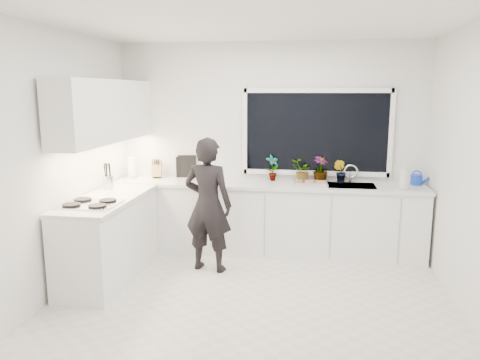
# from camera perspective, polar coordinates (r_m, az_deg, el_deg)

# --- Properties ---
(floor) EXTENTS (4.00, 3.50, 0.02)m
(floor) POSITION_cam_1_polar(r_m,az_deg,el_deg) (4.88, 1.53, -14.45)
(floor) COLOR beige
(floor) RESTS_ON ground
(wall_back) EXTENTS (4.00, 0.02, 2.70)m
(wall_back) POSITION_cam_1_polar(r_m,az_deg,el_deg) (6.21, 3.67, 4.09)
(wall_back) COLOR white
(wall_back) RESTS_ON ground
(wall_left) EXTENTS (0.02, 3.50, 2.70)m
(wall_left) POSITION_cam_1_polar(r_m,az_deg,el_deg) (5.13, -21.28, 1.95)
(wall_left) COLOR white
(wall_left) RESTS_ON ground
(wall_right) EXTENTS (0.02, 3.50, 2.70)m
(wall_right) POSITION_cam_1_polar(r_m,az_deg,el_deg) (4.67, 26.87, 0.72)
(wall_right) COLOR white
(wall_right) RESTS_ON ground
(ceiling) EXTENTS (4.00, 3.50, 0.02)m
(ceiling) POSITION_cam_1_polar(r_m,az_deg,el_deg) (4.46, 1.71, 19.00)
(ceiling) COLOR white
(ceiling) RESTS_ON wall_back
(window) EXTENTS (1.80, 0.02, 1.00)m
(window) POSITION_cam_1_polar(r_m,az_deg,el_deg) (6.13, 9.28, 5.77)
(window) COLOR black
(window) RESTS_ON wall_back
(base_cabinets_back) EXTENTS (3.92, 0.58, 0.88)m
(base_cabinets_back) POSITION_cam_1_polar(r_m,az_deg,el_deg) (6.08, 3.30, -4.79)
(base_cabinets_back) COLOR white
(base_cabinets_back) RESTS_ON floor
(base_cabinets_left) EXTENTS (0.58, 1.60, 0.88)m
(base_cabinets_left) POSITION_cam_1_polar(r_m,az_deg,el_deg) (5.48, -15.69, -6.96)
(base_cabinets_left) COLOR white
(base_cabinets_left) RESTS_ON floor
(countertop_back) EXTENTS (3.94, 0.62, 0.04)m
(countertop_back) POSITION_cam_1_polar(r_m,az_deg,el_deg) (5.96, 3.34, -0.56)
(countertop_back) COLOR silver
(countertop_back) RESTS_ON base_cabinets_back
(countertop_left) EXTENTS (0.62, 1.60, 0.04)m
(countertop_left) POSITION_cam_1_polar(r_m,az_deg,el_deg) (5.36, -15.94, -2.27)
(countertop_left) COLOR silver
(countertop_left) RESTS_ON base_cabinets_left
(upper_cabinets) EXTENTS (0.34, 2.10, 0.70)m
(upper_cabinets) POSITION_cam_1_polar(r_m,az_deg,el_deg) (5.60, -16.08, 8.10)
(upper_cabinets) COLOR white
(upper_cabinets) RESTS_ON wall_left
(sink) EXTENTS (0.58, 0.42, 0.14)m
(sink) POSITION_cam_1_polar(r_m,az_deg,el_deg) (5.98, 13.42, -1.11)
(sink) COLOR silver
(sink) RESTS_ON countertop_back
(faucet) EXTENTS (0.03, 0.03, 0.22)m
(faucet) POSITION_cam_1_polar(r_m,az_deg,el_deg) (6.14, 13.34, 0.73)
(faucet) COLOR silver
(faucet) RESTS_ON countertop_back
(stovetop) EXTENTS (0.56, 0.48, 0.03)m
(stovetop) POSITION_cam_1_polar(r_m,az_deg,el_deg) (5.05, -17.81, -2.75)
(stovetop) COLOR black
(stovetop) RESTS_ON countertop_left
(person) EXTENTS (0.63, 0.47, 1.57)m
(person) POSITION_cam_1_polar(r_m,az_deg,el_deg) (5.40, -3.92, -3.04)
(person) COLOR black
(person) RESTS_ON floor
(pizza_tray) EXTENTS (0.43, 0.33, 0.03)m
(pizza_tray) POSITION_cam_1_polar(r_m,az_deg,el_deg) (5.91, 8.63, -0.42)
(pizza_tray) COLOR silver
(pizza_tray) RESTS_ON countertop_back
(pizza) EXTENTS (0.39, 0.29, 0.01)m
(pizza) POSITION_cam_1_polar(r_m,az_deg,el_deg) (5.91, 8.64, -0.26)
(pizza) COLOR red
(pizza) RESTS_ON pizza_tray
(watering_can) EXTENTS (0.15, 0.15, 0.13)m
(watering_can) POSITION_cam_1_polar(r_m,az_deg,el_deg) (6.23, 20.70, 0.03)
(watering_can) COLOR #143CC2
(watering_can) RESTS_ON countertop_back
(paper_towel_roll) EXTENTS (0.11, 0.11, 0.26)m
(paper_towel_roll) POSITION_cam_1_polar(r_m,az_deg,el_deg) (6.48, -13.06, 1.44)
(paper_towel_roll) COLOR white
(paper_towel_roll) RESTS_ON countertop_back
(knife_block) EXTENTS (0.15, 0.12, 0.22)m
(knife_block) POSITION_cam_1_polar(r_m,az_deg,el_deg) (6.40, -10.11, 1.26)
(knife_block) COLOR #955D45
(knife_block) RESTS_ON countertop_back
(utensil_crock) EXTENTS (0.15, 0.15, 0.16)m
(utensil_crock) POSITION_cam_1_polar(r_m,az_deg,el_deg) (5.81, -15.77, -0.25)
(utensil_crock) COLOR silver
(utensil_crock) RESTS_ON countertop_left
(picture_frame_large) EXTENTS (0.22, 0.09, 0.28)m
(picture_frame_large) POSITION_cam_1_polar(r_m,az_deg,el_deg) (6.39, -6.82, 1.60)
(picture_frame_large) COLOR black
(picture_frame_large) RESTS_ON countertop_back
(picture_frame_small) EXTENTS (0.25, 0.06, 0.30)m
(picture_frame_small) POSITION_cam_1_polar(r_m,az_deg,el_deg) (6.38, -6.49, 1.69)
(picture_frame_small) COLOR black
(picture_frame_small) RESTS_ON countertop_back
(herb_plants) EXTENTS (1.07, 0.30, 0.34)m
(herb_plants) POSITION_cam_1_polar(r_m,az_deg,el_deg) (6.08, 8.18, 1.23)
(herb_plants) COLOR #26662D
(herb_plants) RESTS_ON countertop_back
(soap_bottles) EXTENTS (0.14, 0.14, 0.32)m
(soap_bottles) POSITION_cam_1_polar(r_m,az_deg,el_deg) (5.87, 19.41, 0.30)
(soap_bottles) COLOR #D8BF66
(soap_bottles) RESTS_ON countertop_back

